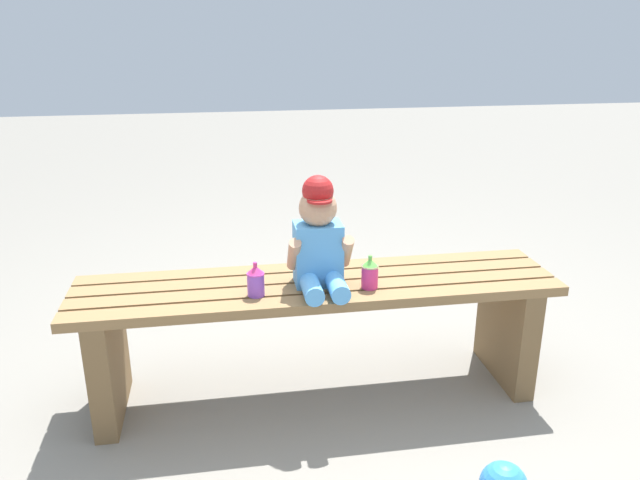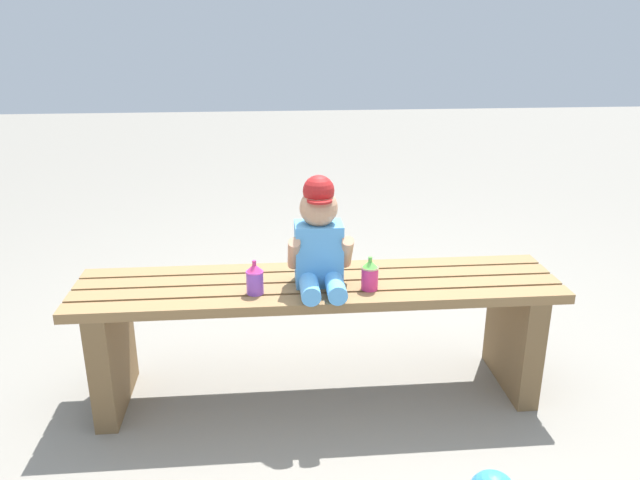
{
  "view_description": "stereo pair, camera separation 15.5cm",
  "coord_description": "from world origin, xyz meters",
  "views": [
    {
      "loc": [
        -0.33,
        -2.07,
        1.39
      ],
      "look_at": [
        0.0,
        -0.05,
        0.65
      ],
      "focal_mm": 34.73,
      "sensor_mm": 36.0,
      "label": 1
    },
    {
      "loc": [
        -0.18,
        -2.09,
        1.39
      ],
      "look_at": [
        0.0,
        -0.05,
        0.65
      ],
      "focal_mm": 34.73,
      "sensor_mm": 36.0,
      "label": 2
    }
  ],
  "objects": [
    {
      "name": "child_figure",
      "position": [
        0.0,
        -0.03,
        0.65
      ],
      "size": [
        0.23,
        0.27,
        0.4
      ],
      "color": "#59A5E5",
      "rests_on": "park_bench"
    },
    {
      "name": "ground_plane",
      "position": [
        0.0,
        0.0,
        0.0
      ],
      "size": [
        16.0,
        16.0,
        0.0
      ],
      "primitive_type": "plane",
      "color": "gray"
    },
    {
      "name": "park_bench",
      "position": [
        0.0,
        0.0,
        0.33
      ],
      "size": [
        1.78,
        0.4,
        0.47
      ],
      "color": "olive",
      "rests_on": "ground_plane"
    },
    {
      "name": "sippy_cup_left",
      "position": [
        -0.23,
        -0.09,
        0.53
      ],
      "size": [
        0.06,
        0.06,
        0.12
      ],
      "color": "#8C4CCC",
      "rests_on": "park_bench"
    },
    {
      "name": "sippy_cup_right",
      "position": [
        0.18,
        -0.09,
        0.53
      ],
      "size": [
        0.06,
        0.06,
        0.12
      ],
      "color": "#E5337F",
      "rests_on": "park_bench"
    }
  ]
}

